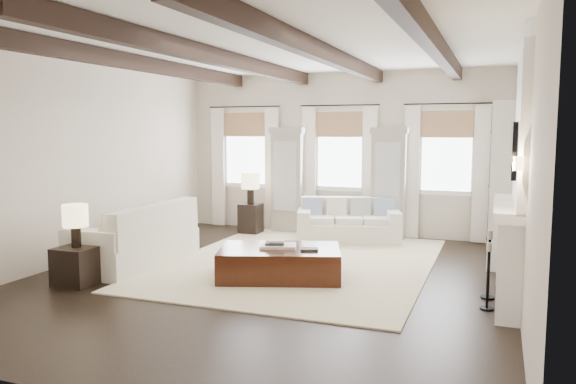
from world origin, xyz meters
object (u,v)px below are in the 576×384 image
at_px(side_table_back, 251,219).
at_px(ottoman, 280,263).
at_px(sofa_back, 348,224).
at_px(sofa_left, 139,239).
at_px(side_table_front, 77,266).

bearing_deg(side_table_back, ottoman, -58.84).
relative_size(sofa_back, sofa_left, 0.92).
bearing_deg(sofa_left, side_table_front, -94.34).
height_order(sofa_back, side_table_front, sofa_back).
height_order(ottoman, side_table_front, side_table_front).
xyz_separation_m(sofa_back, side_table_back, (-2.03, 0.07, -0.02)).
bearing_deg(ottoman, sofa_back, 66.96).
bearing_deg(side_table_front, sofa_back, 56.93).
xyz_separation_m(ottoman, side_table_front, (-2.45, -1.23, 0.04)).
relative_size(sofa_left, side_table_front, 4.32).
relative_size(sofa_left, ottoman, 1.33).
bearing_deg(side_table_front, ottoman, 26.65).
bearing_deg(side_table_front, sofa_left, 85.66).
bearing_deg(sofa_back, side_table_front, -123.07).
bearing_deg(side_table_back, sofa_left, -100.86).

